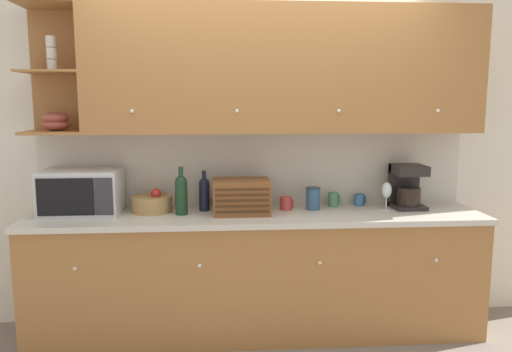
{
  "coord_description": "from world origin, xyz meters",
  "views": [
    {
      "loc": [
        -0.26,
        -3.8,
        1.71
      ],
      "look_at": [
        0.0,
        -0.21,
        1.16
      ],
      "focal_mm": 35.0,
      "sensor_mm": 36.0,
      "label": 1
    }
  ],
  "objects": [
    {
      "name": "mug",
      "position": [
        0.81,
        -0.08,
        0.95
      ],
      "size": [
        0.09,
        0.08,
        0.09
      ],
      "color": "#38669E",
      "rests_on": "counter_unit"
    },
    {
      "name": "mug_blue_second",
      "position": [
        0.61,
        -0.11,
        0.96
      ],
      "size": [
        0.09,
        0.08,
        0.11
      ],
      "color": "#4C845B",
      "rests_on": "counter_unit"
    },
    {
      "name": "ground_plane",
      "position": [
        0.0,
        0.0,
        0.0
      ],
      "size": [
        24.0,
        24.0,
        0.0
      ],
      "primitive_type": "plane",
      "color": "slate"
    },
    {
      "name": "storage_canister",
      "position": [
        0.43,
        -0.19,
        0.99
      ],
      "size": [
        0.11,
        0.11,
        0.17
      ],
      "color": "#33567A",
      "rests_on": "counter_unit"
    },
    {
      "name": "second_wine_bottle",
      "position": [
        -0.38,
        -0.17,
        1.04
      ],
      "size": [
        0.08,
        0.08,
        0.3
      ],
      "color": "black",
      "rests_on": "counter_unit"
    },
    {
      "name": "microwave",
      "position": [
        -1.25,
        -0.23,
        1.06
      ],
      "size": [
        0.54,
        0.38,
        0.32
      ],
      "color": "silver",
      "rests_on": "counter_unit"
    },
    {
      "name": "fruit_basket",
      "position": [
        -0.76,
        -0.19,
        0.97
      ],
      "size": [
        0.29,
        0.29,
        0.18
      ],
      "color": "#A87F4C",
      "rests_on": "counter_unit"
    },
    {
      "name": "wine_bottle",
      "position": [
        -0.54,
        -0.29,
        1.06
      ],
      "size": [
        0.09,
        0.09,
        0.34
      ],
      "color": "#19381E",
      "rests_on": "counter_unit"
    },
    {
      "name": "upper_cabinets",
      "position": [
        0.17,
        -0.18,
        1.92
      ],
      "size": [
        3.24,
        0.39,
        0.89
      ],
      "color": "#A36B38",
      "rests_on": "backsplash_panel"
    },
    {
      "name": "wall_back",
      "position": [
        0.0,
        0.03,
        1.3
      ],
      "size": [
        5.64,
        0.06,
        2.6
      ],
      "color": "silver",
      "rests_on": "ground_plane"
    },
    {
      "name": "mug_patterned_third",
      "position": [
        0.23,
        -0.19,
        0.95
      ],
      "size": [
        0.1,
        0.09,
        0.1
      ],
      "color": "#B73D38",
      "rests_on": "counter_unit"
    },
    {
      "name": "backsplash_panel",
      "position": [
        0.0,
        -0.01,
        1.19
      ],
      "size": [
        3.24,
        0.01,
        0.57
      ],
      "color": "beige",
      "rests_on": "counter_unit"
    },
    {
      "name": "coffee_maker",
      "position": [
        1.15,
        -0.18,
        1.07
      ],
      "size": [
        0.23,
        0.25,
        0.33
      ],
      "color": "black",
      "rests_on": "counter_unit"
    },
    {
      "name": "wine_glass",
      "position": [
        0.97,
        -0.24,
        1.04
      ],
      "size": [
        0.07,
        0.07,
        0.21
      ],
      "color": "silver",
      "rests_on": "counter_unit"
    },
    {
      "name": "bread_box",
      "position": [
        -0.11,
        -0.29,
        1.03
      ],
      "size": [
        0.4,
        0.3,
        0.24
      ],
      "color": "brown",
      "rests_on": "counter_unit"
    },
    {
      "name": "counter_unit",
      "position": [
        0.0,
        -0.3,
        0.45
      ],
      "size": [
        3.26,
        0.62,
        0.9
      ],
      "color": "#A36B38",
      "rests_on": "ground_plane"
    }
  ]
}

